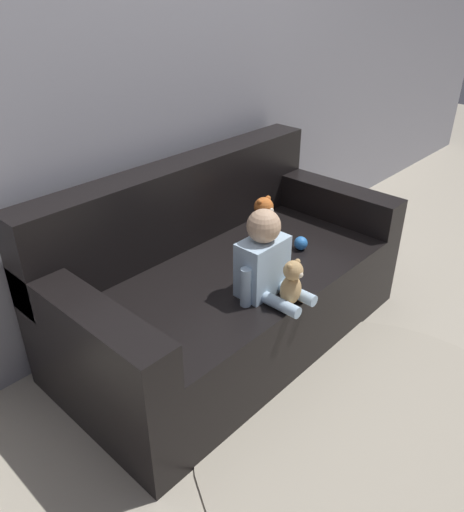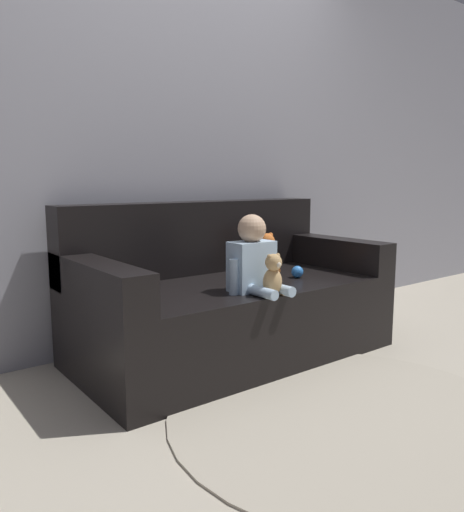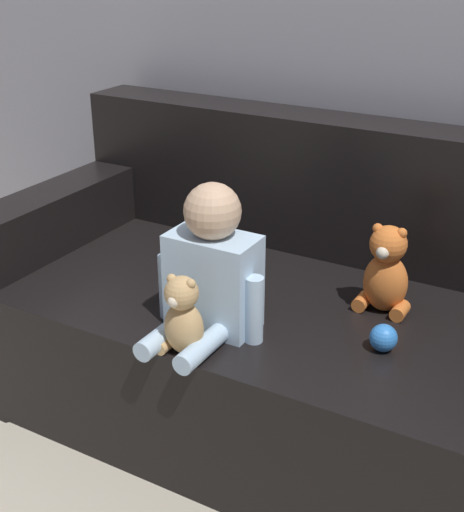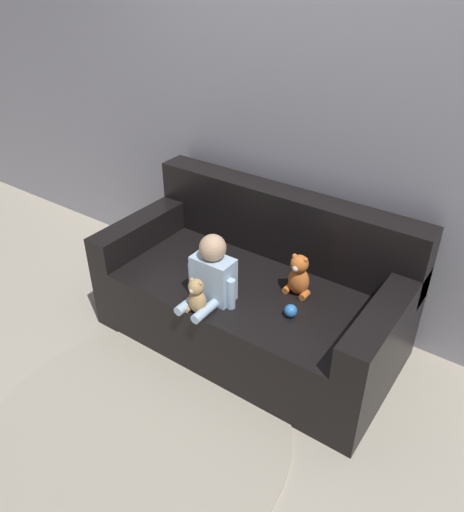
# 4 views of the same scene
# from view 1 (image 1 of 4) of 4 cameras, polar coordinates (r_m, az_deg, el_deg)

# --- Properties ---
(ground_plane) EXTENTS (12.00, 12.00, 0.00)m
(ground_plane) POSITION_cam_1_polar(r_m,az_deg,el_deg) (2.59, -0.01, -9.06)
(ground_plane) COLOR #B7AD99
(wall_back) EXTENTS (8.00, 0.05, 2.60)m
(wall_back) POSITION_cam_1_polar(r_m,az_deg,el_deg) (2.43, -9.74, 21.66)
(wall_back) COLOR #93939E
(wall_back) RESTS_ON ground_plane
(couch) EXTENTS (1.72, 0.87, 0.85)m
(couch) POSITION_cam_1_polar(r_m,az_deg,el_deg) (2.45, -0.96, -3.04)
(couch) COLOR black
(couch) RESTS_ON ground_plane
(person_baby) EXTENTS (0.30, 0.31, 0.38)m
(person_baby) POSITION_cam_1_polar(r_m,az_deg,el_deg) (2.08, 3.78, -0.43)
(person_baby) COLOR silver
(person_baby) RESTS_ON couch
(teddy_bear_brown) EXTENTS (0.12, 0.09, 0.20)m
(teddy_bear_brown) POSITION_cam_1_polar(r_m,az_deg,el_deg) (2.05, 6.84, -3.22)
(teddy_bear_brown) COLOR tan
(teddy_bear_brown) RESTS_ON couch
(plush_toy_side) EXTENTS (0.14, 0.11, 0.24)m
(plush_toy_side) POSITION_cam_1_polar(r_m,az_deg,el_deg) (2.51, 3.54, 3.98)
(plush_toy_side) COLOR orange
(plush_toy_side) RESTS_ON couch
(toy_ball) EXTENTS (0.07, 0.07, 0.07)m
(toy_ball) POSITION_cam_1_polar(r_m,az_deg,el_deg) (2.49, 7.87, 1.46)
(toy_ball) COLOR #337FDB
(toy_ball) RESTS_ON couch
(floor_rug) EXTENTS (1.52, 1.52, 0.01)m
(floor_rug) POSITION_cam_1_polar(r_m,az_deg,el_deg) (2.20, 16.76, -19.22)
(floor_rug) COLOR #B2A893
(floor_rug) RESTS_ON ground_plane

